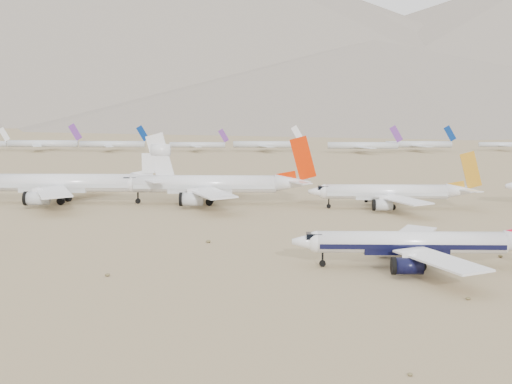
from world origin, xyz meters
TOP-DOWN VIEW (x-y plane):
  - ground at (0.00, 0.00)m, footprint 7000.00×7000.00m
  - main_airliner at (8.34, -6.97)m, footprint 43.01×42.01m
  - row2_gold_tail at (15.04, 64.48)m, footprint 44.10×43.13m
  - row2_orange_tail at (-34.56, 72.65)m, footprint 54.47×53.29m
  - row2_white_trijet at (-75.69, 73.08)m, footprint 57.34×56.04m
  - distant_storage_row at (23.41, 313.84)m, footprint 561.39×60.08m
  - mountain_range at (70.18, 1648.01)m, footprint 7354.00×3024.00m
  - desert_scrub at (-20.73, -21.89)m, footprint 233.60×121.67m

SIDE VIEW (x-z plane):
  - ground at x=0.00m, z-range 0.00..0.00m
  - desert_scrub at x=-20.73m, z-range -0.03..0.60m
  - main_airliner at x=8.34m, z-range -3.42..11.76m
  - row2_gold_tail at x=15.04m, z-range -3.46..12.24m
  - distant_storage_row at x=23.41m, z-range -3.11..12.02m
  - row2_orange_tail at x=-34.56m, z-range -4.26..15.17m
  - row2_white_trijet at x=-75.69m, z-range -4.28..16.04m
  - mountain_range at x=70.18m, z-range -44.68..425.32m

